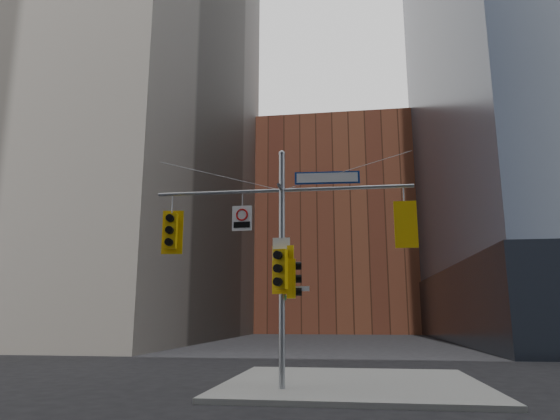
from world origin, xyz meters
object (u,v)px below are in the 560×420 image
(traffic_light_east_arm, at_px, (405,225))
(regulatory_sign_arm, at_px, (242,217))
(traffic_light_pole_front, at_px, (281,269))
(traffic_light_pole_side, at_px, (293,279))
(traffic_light_west_arm, at_px, (171,231))
(street_sign_blade, at_px, (327,178))
(signal_assembly, at_px, (282,241))

(traffic_light_east_arm, distance_m, regulatory_sign_arm, 4.94)
(traffic_light_pole_front, bearing_deg, traffic_light_east_arm, 17.31)
(traffic_light_pole_side, bearing_deg, traffic_light_pole_front, 123.56)
(traffic_light_west_arm, bearing_deg, street_sign_blade, -6.80)
(traffic_light_west_arm, relative_size, traffic_light_pole_side, 1.21)
(traffic_light_east_arm, xyz_separation_m, traffic_light_pole_side, (-3.35, 0.01, -1.53))
(traffic_light_west_arm, xyz_separation_m, traffic_light_east_arm, (7.21, -0.01, -0.00))
(traffic_light_pole_side, height_order, street_sign_blade, street_sign_blade)
(signal_assembly, bearing_deg, street_sign_blade, 0.14)
(signal_assembly, distance_m, traffic_light_east_arm, 3.70)
(traffic_light_pole_side, bearing_deg, regulatory_sign_arm, 84.26)
(traffic_light_east_arm, relative_size, regulatory_sign_arm, 1.77)
(signal_assembly, xyz_separation_m, regulatory_sign_arm, (-1.25, -0.02, 0.76))
(street_sign_blade, bearing_deg, regulatory_sign_arm, 177.39)
(traffic_light_west_arm, distance_m, traffic_light_pole_side, 4.15)
(traffic_light_pole_side, relative_size, traffic_light_pole_front, 0.81)
(signal_assembly, bearing_deg, regulatory_sign_arm, -179.07)
(signal_assembly, distance_m, street_sign_blade, 2.39)
(traffic_light_east_arm, distance_m, traffic_light_pole_side, 3.68)
(traffic_light_west_arm, height_order, traffic_light_east_arm, traffic_light_west_arm)
(traffic_light_pole_side, bearing_deg, traffic_light_east_arm, -97.16)
(traffic_light_west_arm, relative_size, street_sign_blade, 0.70)
(traffic_light_pole_front, height_order, street_sign_blade, street_sign_blade)
(signal_assembly, relative_size, traffic_light_pole_side, 6.92)
(traffic_light_west_arm, height_order, street_sign_blade, street_sign_blade)
(traffic_light_west_arm, xyz_separation_m, traffic_light_pole_side, (3.86, -0.00, -1.53))
(traffic_light_east_arm, bearing_deg, traffic_light_pole_front, 4.56)
(traffic_light_pole_front, bearing_deg, street_sign_blade, 24.02)
(traffic_light_pole_side, bearing_deg, signal_assembly, 85.31)
(traffic_light_west_arm, height_order, traffic_light_pole_side, traffic_light_west_arm)
(signal_assembly, bearing_deg, traffic_light_east_arm, 0.01)
(traffic_light_west_arm, distance_m, traffic_light_pole_front, 3.76)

